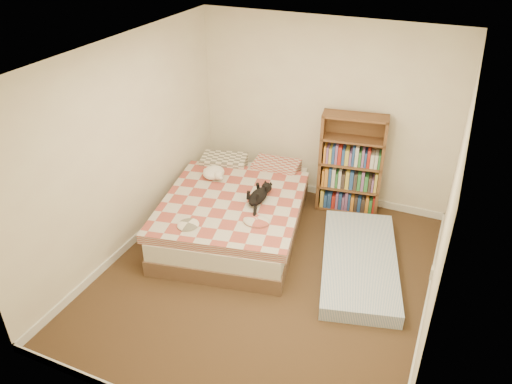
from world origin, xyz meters
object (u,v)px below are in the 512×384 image
at_px(bookshelf, 350,175).
at_px(black_cat, 259,195).
at_px(bed, 237,210).
at_px(floor_mattress, 359,262).
at_px(white_dog, 214,173).

distance_m(bookshelf, black_cat, 1.40).
distance_m(bed, bookshelf, 1.61).
distance_m(bed, floor_mattress, 1.67).
bearing_deg(floor_mattress, white_dog, 155.21).
bearing_deg(black_cat, white_dog, 165.35).
height_order(bed, white_dog, white_dog).
distance_m(floor_mattress, black_cat, 1.42).
bearing_deg(white_dog, black_cat, -33.09).
height_order(bed, black_cat, black_cat).
distance_m(bed, white_dog, 0.59).
height_order(floor_mattress, white_dog, white_dog).
bearing_deg(white_dog, floor_mattress, -23.97).
height_order(black_cat, white_dog, black_cat).
bearing_deg(bed, bookshelf, 30.78).
xyz_separation_m(bookshelf, white_dog, (-1.61, -0.84, 0.10)).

